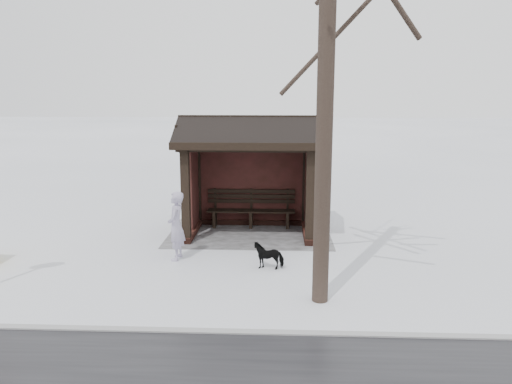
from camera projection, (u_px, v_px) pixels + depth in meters
ground at (250, 234)px, 13.11m from camera, size 120.00×120.00×0.00m
kerb at (229, 332)px, 7.72m from camera, size 120.00×0.15×0.06m
trampled_patch at (250, 231)px, 13.30m from camera, size 4.20×3.20×0.02m
bus_shelter at (250, 151)px, 12.83m from camera, size 3.60×2.40×3.09m
pedestrian at (176, 226)px, 10.98m from camera, size 0.39×0.57×1.53m
dog at (269, 255)px, 10.54m from camera, size 0.67×0.34×0.55m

